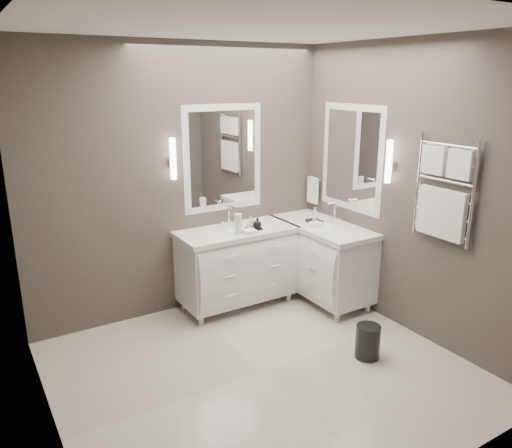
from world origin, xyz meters
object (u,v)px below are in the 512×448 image
vanity_right (322,256)px  waste_bin (368,342)px  towel_ladder (443,196)px  vanity_back (237,262)px

vanity_right → waste_bin: vanity_right is taller
towel_ladder → vanity_right: bearing=99.8°
towel_ladder → vanity_back: bearing=124.1°
vanity_back → waste_bin: (0.45, -1.51, -0.34)m
vanity_right → waste_bin: size_ratio=4.14×
waste_bin → vanity_back: bearing=106.6°
towel_ladder → waste_bin: size_ratio=3.01×
vanity_back → vanity_right: bearing=-20.4°
vanity_back → towel_ladder: (1.10, -1.63, 0.91)m
towel_ladder → waste_bin: 1.41m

